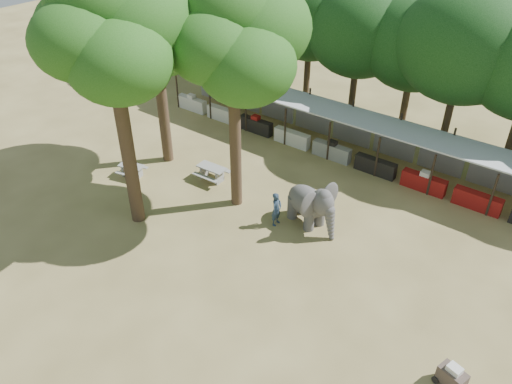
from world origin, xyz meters
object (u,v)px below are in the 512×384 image
Objects in this scene: handler at (276,209)px; picnic_table_near at (132,169)px; cart_front at (452,377)px; yard_tree_back at (233,35)px; yard_tree_left at (153,16)px; yard_tree_center at (109,29)px; picnic_table_far at (212,171)px; elephant at (312,204)px.

picnic_table_near is at bearing 94.93° from handler.
yard_tree_back is at bearing 177.48° from cart_front.
yard_tree_left is 0.97× the size of yard_tree_back.
yard_tree_center is 7.23× the size of picnic_table_near.
handler is at bearing -9.31° from yard_tree_left.
picnic_table_far is (-2.32, 0.69, -8.01)m from yard_tree_back.
elephant is at bearing 7.64° from yard_tree_back.
picnic_table_near is at bearing -164.30° from yard_tree_back.
picnic_table_near is at bearing -92.55° from yard_tree_left.
handler is at bearing -127.35° from elephant.
picnic_table_near is at bearing 143.84° from yard_tree_center.
picnic_table_near is (-8.92, -1.28, -0.42)m from handler.
cart_front is at bearing -15.65° from yard_tree_left.
picnic_table_far is (3.80, 2.41, 0.08)m from picnic_table_near.
yard_tree_back is 8.45m from elephant.
yard_tree_center is at bearing -51.16° from picnic_table_near.
cart_front is (12.63, -4.22, -8.06)m from yard_tree_back.
yard_tree_center is 7.12× the size of picnic_table_far.
yard_tree_left is 12.33m from elephant.
elephant is at bearing -56.54° from handler.
yard_tree_center reaches higher than yard_tree_back.
elephant is 1.90× the size of picnic_table_far.
yard_tree_left is 6.28× the size of handler.
handler is 5.25m from picnic_table_far.
yard_tree_back reaches higher than cart_front.
picnic_table_far is (-5.12, 1.13, -0.35)m from handler.
yard_tree_back is (6.00, -1.00, 0.34)m from yard_tree_left.
elephant is (7.13, 4.56, -8.02)m from yard_tree_center.
cart_front is (9.83, -3.77, -0.39)m from handler.
yard_tree_back is 6.72× the size of picnic_table_far.
elephant reaches higher than cart_front.
handler is 9.02m from picnic_table_near.
yard_tree_left is 3.44× the size of elephant.
yard_tree_center is 5.04m from yard_tree_back.
elephant reaches higher than handler.
yard_tree_left is at bearing 77.46° from handler.
elephant is 6.49m from picnic_table_far.
picnic_table_near is at bearing -151.52° from elephant.
yard_tree_center reaches higher than cart_front.
handler reaches higher than picnic_table_far.
handler is (-1.34, -1.00, -0.31)m from elephant.
picnic_table_near is at bearing -150.05° from picnic_table_far.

